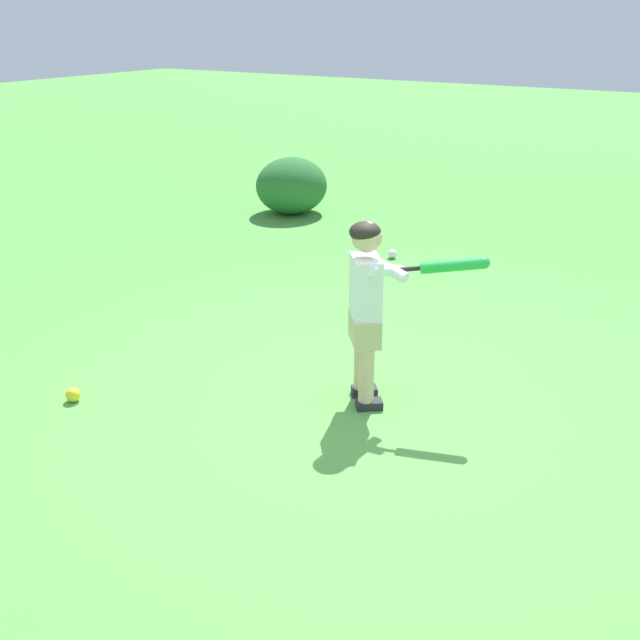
{
  "coord_description": "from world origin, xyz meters",
  "views": [
    {
      "loc": [
        -3.44,
        -1.87,
        2.15
      ],
      "look_at": [
        0.21,
        0.46,
        0.45
      ],
      "focal_mm": 44.81,
      "sensor_mm": 36.0,
      "label": 1
    }
  ],
  "objects_px": {
    "play_ball_by_bucket": "(392,254)",
    "play_ball_near_batter": "(355,267)",
    "child_batter": "(371,297)",
    "play_ball_far_left": "(73,395)"
  },
  "relations": [
    {
      "from": "play_ball_far_left",
      "to": "play_ball_near_batter",
      "type": "bearing_deg",
      "value": -3.01
    },
    {
      "from": "child_batter",
      "to": "play_ball_by_bucket",
      "type": "relative_size",
      "value": 12.95
    },
    {
      "from": "child_batter",
      "to": "play_ball_near_batter",
      "type": "bearing_deg",
      "value": 32.13
    },
    {
      "from": "child_batter",
      "to": "play_ball_far_left",
      "type": "distance_m",
      "value": 1.83
    },
    {
      "from": "play_ball_near_batter",
      "to": "child_batter",
      "type": "bearing_deg",
      "value": -147.87
    },
    {
      "from": "play_ball_far_left",
      "to": "play_ball_near_batter",
      "type": "xyz_separation_m",
      "value": [
        3.0,
        -0.16,
        -0.0
      ]
    },
    {
      "from": "child_batter",
      "to": "play_ball_far_left",
      "type": "relative_size",
      "value": 12.29
    },
    {
      "from": "child_batter",
      "to": "play_ball_by_bucket",
      "type": "xyz_separation_m",
      "value": [
        2.62,
        1.22,
        -0.61
      ]
    },
    {
      "from": "child_batter",
      "to": "play_ball_far_left",
      "type": "height_order",
      "value": "child_batter"
    },
    {
      "from": "play_ball_by_bucket",
      "to": "play_ball_near_batter",
      "type": "xyz_separation_m",
      "value": [
        -0.55,
        0.08,
        0.0
      ]
    }
  ]
}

